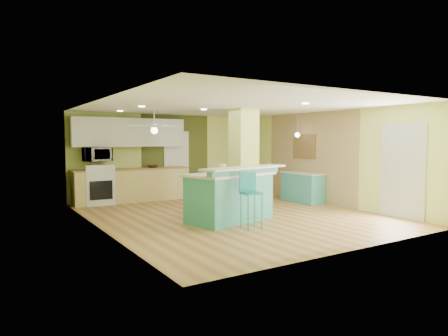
{
  "coord_description": "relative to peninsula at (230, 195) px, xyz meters",
  "views": [
    {
      "loc": [
        -5.02,
        -7.65,
        1.73
      ],
      "look_at": [
        0.01,
        0.4,
        1.07
      ],
      "focal_mm": 32.0,
      "sensor_mm": 36.0,
      "label": 1
    }
  ],
  "objects": [
    {
      "name": "floor",
      "position": [
        0.42,
        0.54,
        -0.55
      ],
      "size": [
        6.0,
        7.0,
        0.01
      ],
      "primitive_type": "cube",
      "color": "#925E33",
      "rests_on": "ground"
    },
    {
      "name": "ceiling",
      "position": [
        0.42,
        0.54,
        1.96
      ],
      "size": [
        6.0,
        7.0,
        0.01
      ],
      "primitive_type": "cube",
      "color": "white",
      "rests_on": "wall_back"
    },
    {
      "name": "wall_back",
      "position": [
        0.42,
        4.04,
        0.7
      ],
      "size": [
        6.0,
        0.01,
        2.5
      ],
      "primitive_type": "cube",
      "color": "#D8E87C",
      "rests_on": "floor"
    },
    {
      "name": "wall_front",
      "position": [
        0.42,
        -2.97,
        0.7
      ],
      "size": [
        6.0,
        0.01,
        2.5
      ],
      "primitive_type": "cube",
      "color": "#D8E87C",
      "rests_on": "floor"
    },
    {
      "name": "wall_left",
      "position": [
        -2.59,
        0.54,
        0.7
      ],
      "size": [
        0.01,
        7.0,
        2.5
      ],
      "primitive_type": "cube",
      "color": "#D8E87C",
      "rests_on": "floor"
    },
    {
      "name": "wall_right",
      "position": [
        3.42,
        0.54,
        0.7
      ],
      "size": [
        0.01,
        7.0,
        2.5
      ],
      "primitive_type": "cube",
      "color": "#D8E87C",
      "rests_on": "floor"
    },
    {
      "name": "wood_panel",
      "position": [
        3.4,
        1.14,
        0.7
      ],
      "size": [
        0.02,
        3.4,
        2.5
      ],
      "primitive_type": "cube",
      "color": "#947A54",
      "rests_on": "floor"
    },
    {
      "name": "olive_accent",
      "position": [
        0.62,
        4.03,
        0.7
      ],
      "size": [
        2.2,
        0.02,
        2.5
      ],
      "primitive_type": "cube",
      "color": "#485221",
      "rests_on": "floor"
    },
    {
      "name": "interior_door",
      "position": [
        0.62,
        4.0,
        0.45
      ],
      "size": [
        0.82,
        0.05,
        2.0
      ],
      "primitive_type": "cube",
      "color": "white",
      "rests_on": "floor"
    },
    {
      "name": "french_door",
      "position": [
        3.39,
        -1.76,
        0.5
      ],
      "size": [
        0.04,
        1.08,
        2.1
      ],
      "primitive_type": "cube",
      "color": "silver",
      "rests_on": "floor"
    },
    {
      "name": "column",
      "position": [
        1.07,
        1.04,
        0.7
      ],
      "size": [
        0.55,
        0.55,
        2.5
      ],
      "primitive_type": "cube",
      "color": "#D8E369",
      "rests_on": "floor"
    },
    {
      "name": "kitchen_run",
      "position": [
        -0.88,
        3.74,
        -0.08
      ],
      "size": [
        3.25,
        0.63,
        0.94
      ],
      "color": "#DAC472",
      "rests_on": "floor"
    },
    {
      "name": "stove",
      "position": [
        -1.83,
        3.73,
        -0.09
      ],
      "size": [
        0.76,
        0.66,
        1.08
      ],
      "color": "white",
      "rests_on": "floor"
    },
    {
      "name": "upper_cabinets",
      "position": [
        -0.88,
        3.86,
        1.4
      ],
      "size": [
        3.2,
        0.34,
        0.8
      ],
      "primitive_type": "cube",
      "color": "silver",
      "rests_on": "wall_back"
    },
    {
      "name": "microwave",
      "position": [
        -1.83,
        3.74,
        0.8
      ],
      "size": [
        0.7,
        0.48,
        0.39
      ],
      "primitive_type": "imported",
      "color": "silver",
      "rests_on": "wall_back"
    },
    {
      "name": "ceiling_fan",
      "position": [
        -0.68,
        2.54,
        1.53
      ],
      "size": [
        1.41,
        1.41,
        0.61
      ],
      "color": "silver",
      "rests_on": "ceiling"
    },
    {
      "name": "pendant_lamp",
      "position": [
        3.07,
        1.29,
        1.34
      ],
      "size": [
        0.14,
        0.14,
        0.69
      ],
      "color": "silver",
      "rests_on": "ceiling"
    },
    {
      "name": "wall_decor",
      "position": [
        3.38,
        1.34,
        1.0
      ],
      "size": [
        0.03,
        0.9,
        0.7
      ],
      "primitive_type": "cube",
      "color": "brown",
      "rests_on": "wood_panel"
    },
    {
      "name": "peninsula",
      "position": [
        0.0,
        0.0,
        0.0
      ],
      "size": [
        2.32,
        1.67,
        1.19
      ],
      "rotation": [
        0.0,
        0.0,
        0.26
      ],
      "color": "teal",
      "rests_on": "floor"
    },
    {
      "name": "bar_stool",
      "position": [
        -0.06,
        -0.79,
        0.18
      ],
      "size": [
        0.41,
        0.41,
        1.09
      ],
      "rotation": [
        0.0,
        0.0,
        -0.14
      ],
      "color": "teal",
      "rests_on": "floor"
    },
    {
      "name": "side_counter",
      "position": [
        3.12,
        1.11,
        -0.13
      ],
      "size": [
        0.55,
        1.29,
        0.83
      ],
      "color": "teal",
      "rests_on": "floor"
    },
    {
      "name": "fruit_bowl",
      "position": [
        -0.28,
        3.69,
        0.43
      ],
      "size": [
        0.37,
        0.37,
        0.07
      ],
      "primitive_type": "imported",
      "rotation": [
        0.0,
        0.0,
        0.31
      ],
      "color": "#322114",
      "rests_on": "kitchen_run"
    },
    {
      "name": "canister",
      "position": [
        -0.05,
        0.25,
        0.57
      ],
      "size": [
        0.15,
        0.15,
        0.19
      ],
      "primitive_type": "cylinder",
      "color": "yellow",
      "rests_on": "peninsula"
    }
  ]
}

